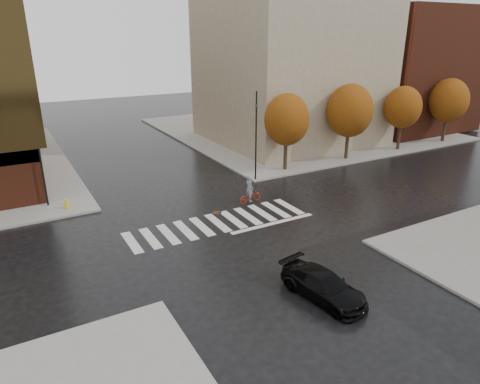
% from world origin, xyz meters
% --- Properties ---
extents(ground, '(120.00, 120.00, 0.00)m').
position_xyz_m(ground, '(0.00, 0.00, 0.00)').
color(ground, black).
rests_on(ground, ground).
extents(sidewalk_ne, '(30.00, 30.00, 0.15)m').
position_xyz_m(sidewalk_ne, '(21.00, 21.00, 0.07)').
color(sidewalk_ne, gray).
rests_on(sidewalk_ne, ground).
extents(crosswalk, '(12.00, 3.00, 0.01)m').
position_xyz_m(crosswalk, '(0.00, 0.50, 0.01)').
color(crosswalk, silver).
rests_on(crosswalk, ground).
extents(building_ne_tan, '(16.00, 16.00, 18.00)m').
position_xyz_m(building_ne_tan, '(17.00, 17.00, 9.15)').
color(building_ne_tan, gray).
rests_on(building_ne_tan, sidewalk_ne).
extents(building_ne_brick, '(14.00, 14.00, 14.00)m').
position_xyz_m(building_ne_brick, '(33.00, 16.00, 7.15)').
color(building_ne_brick, '#5F2716').
rests_on(building_ne_brick, sidewalk_ne).
extents(tree_ne_a, '(3.80, 3.80, 6.50)m').
position_xyz_m(tree_ne_a, '(10.00, 7.40, 4.46)').
color(tree_ne_a, black).
rests_on(tree_ne_a, sidewalk_ne).
extents(tree_ne_b, '(4.20, 4.20, 6.89)m').
position_xyz_m(tree_ne_b, '(17.00, 7.40, 4.62)').
color(tree_ne_b, black).
rests_on(tree_ne_b, sidewalk_ne).
extents(tree_ne_c, '(3.60, 3.60, 6.31)m').
position_xyz_m(tree_ne_c, '(24.00, 7.40, 4.37)').
color(tree_ne_c, black).
rests_on(tree_ne_c, sidewalk_ne).
extents(tree_ne_d, '(4.00, 4.00, 6.70)m').
position_xyz_m(tree_ne_d, '(31.00, 7.40, 4.54)').
color(tree_ne_d, black).
rests_on(tree_ne_d, sidewalk_ne).
extents(sedan, '(2.47, 4.57, 1.26)m').
position_xyz_m(sedan, '(0.50, -9.11, 0.63)').
color(sedan, black).
rests_on(sedan, ground).
extents(cyclist, '(1.85, 0.80, 2.04)m').
position_xyz_m(cyclist, '(3.56, 2.50, 0.70)').
color(cyclist, '#A0290E').
rests_on(cyclist, ground).
extents(traffic_light_nw, '(0.17, 0.14, 6.57)m').
position_xyz_m(traffic_light_nw, '(-9.00, 8.60, 3.82)').
color(traffic_light_nw, black).
rests_on(traffic_light_nw, sidewalk_nw).
extents(traffic_light_ne, '(0.18, 0.20, 7.02)m').
position_xyz_m(traffic_light_ne, '(6.33, 6.30, 4.12)').
color(traffic_light_ne, black).
rests_on(traffic_light_ne, sidewalk_ne).
extents(fire_hydrant, '(0.25, 0.25, 0.69)m').
position_xyz_m(fire_hydrant, '(-7.93, 7.24, 0.53)').
color(fire_hydrant, yellow).
rests_on(fire_hydrant, sidewalk_nw).
extents(manhole, '(0.61, 0.61, 0.01)m').
position_xyz_m(manhole, '(0.71, 2.00, 0.01)').
color(manhole, '#51371D').
rests_on(manhole, ground).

